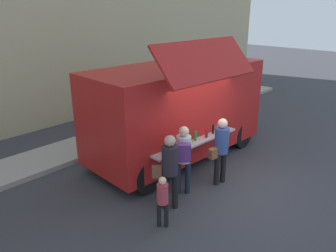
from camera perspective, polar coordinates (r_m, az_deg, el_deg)
ground_plane at (r=9.21m, az=9.05°, el=-9.02°), size 60.00×60.00×0.00m
curb_strip at (r=10.35m, az=-25.21°, el=-6.94°), size 28.00×1.60×0.15m
food_truck_main at (r=9.88m, az=1.58°, el=2.97°), size 5.58×3.22×3.64m
trash_bin at (r=14.21m, az=3.95°, el=3.62°), size 0.60×0.60×0.89m
customer_front_ordering at (r=8.57m, az=9.01°, el=-3.39°), size 0.59×0.36×1.79m
customer_mid_with_backpack at (r=7.99m, az=2.67°, el=-4.80°), size 0.55×0.54×1.76m
customer_rear_waiting at (r=7.44m, az=0.19°, el=-6.87°), size 0.51×0.52×1.79m
child_near_queue at (r=7.01m, az=-0.93°, el=-12.12°), size 0.24×0.24×1.17m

